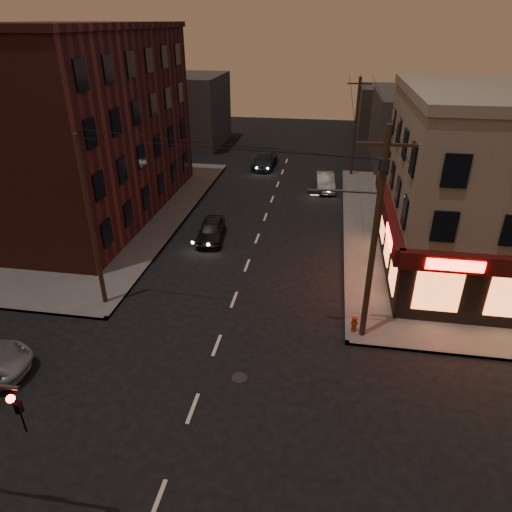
% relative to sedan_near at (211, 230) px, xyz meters
% --- Properties ---
extents(ground, '(120.00, 120.00, 0.00)m').
position_rel_sedan_near_xyz_m(ground, '(3.13, -15.33, -0.72)').
color(ground, black).
rests_on(ground, ground).
extents(sidewalk_nw, '(24.00, 28.00, 0.15)m').
position_rel_sedan_near_xyz_m(sidewalk_nw, '(-14.87, 3.67, -0.64)').
color(sidewalk_nw, '#514F4C').
rests_on(sidewalk_nw, ground).
extents(brick_apartment, '(12.00, 20.00, 13.00)m').
position_rel_sedan_near_xyz_m(brick_apartment, '(-11.37, 3.67, 5.93)').
color(brick_apartment, '#4D1F19').
rests_on(brick_apartment, sidewalk_nw).
extents(bg_building_ne_a, '(10.00, 12.00, 7.00)m').
position_rel_sedan_near_xyz_m(bg_building_ne_a, '(17.13, 22.67, 2.78)').
color(bg_building_ne_a, '#3F3D3A').
rests_on(bg_building_ne_a, ground).
extents(bg_building_nw, '(9.00, 10.00, 8.00)m').
position_rel_sedan_near_xyz_m(bg_building_nw, '(-9.87, 26.67, 3.28)').
color(bg_building_nw, '#3F3D3A').
rests_on(bg_building_nw, ground).
extents(bg_building_ne_b, '(8.00, 8.00, 6.00)m').
position_rel_sedan_near_xyz_m(bg_building_ne_b, '(15.13, 36.67, 2.28)').
color(bg_building_ne_b, '#3F3D3A').
rests_on(bg_building_ne_b, ground).
extents(utility_pole_main, '(4.20, 0.44, 10.00)m').
position_rel_sedan_near_xyz_m(utility_pole_main, '(9.82, -9.53, 5.04)').
color(utility_pole_main, '#382619').
rests_on(utility_pole_main, sidewalk_ne).
extents(utility_pole_far, '(0.26, 0.26, 9.00)m').
position_rel_sedan_near_xyz_m(utility_pole_far, '(9.93, 16.67, 3.93)').
color(utility_pole_far, '#382619').
rests_on(utility_pole_far, sidewalk_ne).
extents(utility_pole_west, '(0.24, 0.24, 9.00)m').
position_rel_sedan_near_xyz_m(utility_pole_west, '(-3.67, -8.83, 3.93)').
color(utility_pole_west, '#382619').
rests_on(utility_pole_west, sidewalk_nw).
extents(sedan_near, '(2.14, 4.37, 1.44)m').
position_rel_sedan_near_xyz_m(sedan_near, '(0.00, 0.00, 0.00)').
color(sedan_near, black).
rests_on(sedan_near, ground).
extents(sedan_mid, '(1.93, 4.52, 1.45)m').
position_rel_sedan_near_xyz_m(sedan_mid, '(7.51, 11.96, 0.01)').
color(sedan_mid, gray).
rests_on(sedan_mid, ground).
extents(sedan_far, '(2.35, 5.22, 1.48)m').
position_rel_sedan_near_xyz_m(sedan_far, '(1.11, 18.01, 0.02)').
color(sedan_far, '#171F2E').
rests_on(sedan_far, ground).
extents(fire_hydrant, '(0.37, 0.37, 0.84)m').
position_rel_sedan_near_xyz_m(fire_hydrant, '(9.53, -9.33, -0.11)').
color(fire_hydrant, maroon).
rests_on(fire_hydrant, sidewalk_ne).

